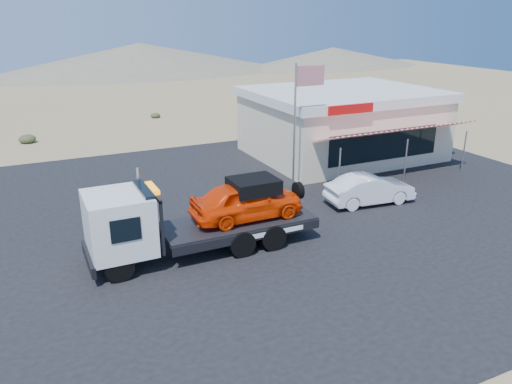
% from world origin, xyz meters
% --- Properties ---
extents(ground, '(120.00, 120.00, 0.00)m').
position_xyz_m(ground, '(0.00, 0.00, 0.00)').
color(ground, '#9A8357').
rests_on(ground, ground).
extents(asphalt_lot, '(32.00, 24.00, 0.02)m').
position_xyz_m(asphalt_lot, '(2.00, 3.00, 0.01)').
color(asphalt_lot, black).
rests_on(asphalt_lot, ground).
extents(tow_truck, '(8.07, 2.39, 2.70)m').
position_xyz_m(tow_truck, '(-1.54, 0.27, 1.45)').
color(tow_truck, black).
rests_on(tow_truck, asphalt_lot).
extents(white_sedan, '(4.14, 1.80, 1.32)m').
position_xyz_m(white_sedan, '(6.96, 1.54, 0.68)').
color(white_sedan, silver).
rests_on(white_sedan, asphalt_lot).
extents(jerky_store, '(10.40, 9.97, 3.90)m').
position_xyz_m(jerky_store, '(10.50, 8.97, 1.99)').
color(jerky_store, beige).
rests_on(jerky_store, asphalt_lot).
extents(flagpole, '(1.55, 0.10, 6.00)m').
position_xyz_m(flagpole, '(4.93, 4.50, 3.76)').
color(flagpole, '#99999E').
rests_on(flagpole, asphalt_lot).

